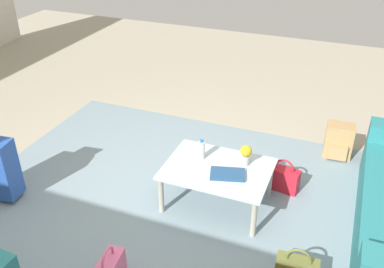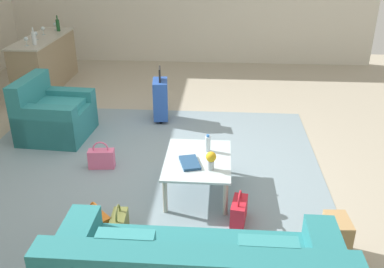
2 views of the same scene
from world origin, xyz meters
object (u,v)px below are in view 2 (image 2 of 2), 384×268
at_px(armchair, 52,117).
at_px(suitcase_blue, 161,99).
at_px(coffee_table, 198,163).
at_px(handbag_orange, 97,223).
at_px(water_bottle, 208,144).
at_px(bar_console, 45,61).
at_px(coffee_table_book, 190,163).
at_px(flower_vase, 211,159).
at_px(wine_glass_left_of_centre, 35,34).
at_px(wine_bottle_clear, 34,38).
at_px(backpack_tan, 335,238).
at_px(wine_glass_right_of_centre, 43,29).
at_px(handbag_red, 239,211).
at_px(handbag_olive, 119,226).
at_px(wine_bottle_green, 58,25).
at_px(handbag_pink, 102,158).
at_px(wine_glass_rightmost, 55,25).
at_px(wine_glass_leftmost, 26,39).

relative_size(armchair, suitcase_blue, 1.14).
bearing_deg(coffee_table, handbag_orange, 132.44).
xyz_separation_m(coffee_table, suitcase_blue, (2.00, 0.70, -0.00)).
bearing_deg(water_bottle, bar_console, 44.12).
xyz_separation_m(water_bottle, coffee_table_book, (-0.32, 0.18, -0.08)).
height_order(flower_vase, suitcase_blue, suitcase_blue).
height_order(wine_glass_left_of_centre, wine_bottle_clear, wine_bottle_clear).
bearing_deg(bar_console, backpack_tan, -135.72).
bearing_deg(wine_glass_left_of_centre, flower_vase, -137.07).
height_order(bar_console, wine_glass_right_of_centre, wine_glass_right_of_centre).
relative_size(water_bottle, handbag_red, 0.57).
xyz_separation_m(bar_console, backpack_tan, (-4.50, -4.39, -0.29)).
bearing_deg(backpack_tan, handbag_olive, 86.54).
distance_m(coffee_table_book, wine_glass_left_of_centre, 4.60).
relative_size(coffee_table_book, wine_bottle_green, 1.04).
relative_size(armchair, flower_vase, 4.73).
distance_m(armchair, suitcase_blue, 1.63).
xyz_separation_m(wine_glass_right_of_centre, suitcase_blue, (-1.72, -2.45, -0.69)).
bearing_deg(water_bottle, wine_glass_right_of_centre, 42.73).
height_order(coffee_table, wine_glass_right_of_centre, wine_glass_right_of_centre).
height_order(wine_bottle_clear, handbag_pink, wine_bottle_clear).
distance_m(wine_bottle_clear, wine_bottle_green, 1.15).
distance_m(armchair, handbag_pink, 1.28).
xyz_separation_m(wine_glass_rightmost, wine_bottle_clear, (-1.23, -0.08, 0.01)).
bearing_deg(handbag_red, suitcase_blue, 24.32).
distance_m(wine_bottle_clear, handbag_orange, 4.40).
bearing_deg(handbag_red, water_bottle, 25.16).
bearing_deg(wine_bottle_green, wine_glass_leftmost, 175.00).
distance_m(coffee_table_book, handbag_olive, 1.03).
height_order(wine_glass_rightmost, handbag_olive, wine_glass_rightmost).
bearing_deg(bar_console, wine_bottle_green, -11.16).
distance_m(coffee_table_book, wine_bottle_clear, 4.26).
height_order(wine_bottle_green, handbag_olive, wine_bottle_green).
bearing_deg(wine_glass_rightmost, bar_console, 177.29).
xyz_separation_m(handbag_olive, backpack_tan, (-0.12, -1.99, 0.06)).
distance_m(armchair, wine_glass_rightmost, 3.08).
xyz_separation_m(armchair, backpack_tan, (-2.30, -3.46, -0.11)).
relative_size(wine_bottle_clear, handbag_orange, 0.84).
distance_m(water_bottle, backpack_tan, 1.72).
xyz_separation_m(coffee_table, wine_bottle_green, (4.07, 2.99, 0.69)).
bearing_deg(wine_bottle_green, handbag_orange, -157.27).
bearing_deg(coffee_table_book, wine_bottle_clear, 27.91).
height_order(wine_bottle_green, suitcase_blue, wine_bottle_green).
bearing_deg(handbag_orange, wine_bottle_green, 22.73).
bearing_deg(coffee_table_book, handbag_orange, 114.89).
relative_size(handbag_olive, handbag_pink, 1.00).
bearing_deg(wine_glass_right_of_centre, handbag_olive, -151.98).
relative_size(bar_console, handbag_pink, 5.30).
distance_m(armchair, flower_vase, 2.79).
xyz_separation_m(water_bottle, handbag_pink, (0.25, 1.33, -0.37)).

